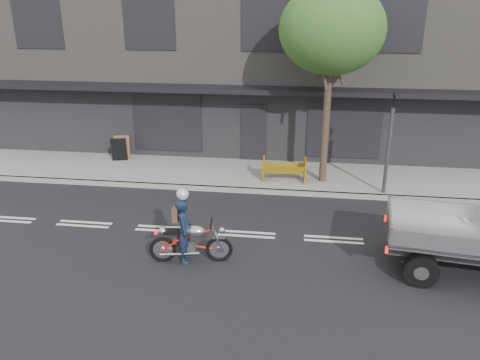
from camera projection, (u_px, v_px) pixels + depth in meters
name	position (u px, v px, depth m)	size (l,w,h in m)	color
ground	(247.00, 234.00, 13.10)	(80.00, 80.00, 0.00)	black
sidewalk	(262.00, 175.00, 17.44)	(32.00, 3.20, 0.15)	gray
kerb	(258.00, 191.00, 15.95)	(32.00, 0.20, 0.15)	gray
building_main	(276.00, 50.00, 22.18)	(26.00, 10.00, 8.00)	slate
street_tree	(332.00, 30.00, 14.86)	(3.40, 3.40, 6.74)	#382B21
traffic_light_pole	(388.00, 149.00, 15.10)	(0.12, 0.12, 3.50)	#2D2D30
motorcycle	(191.00, 241.00, 11.56)	(2.08, 0.60, 1.07)	black
rider	(184.00, 231.00, 11.48)	(0.61, 0.40, 1.67)	#131E35
construction_barrier	(284.00, 171.00, 16.32)	(1.56, 0.63, 0.88)	#F6B50C
sandwich_board	(119.00, 150.00, 18.59)	(0.61, 0.41, 0.96)	black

